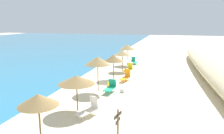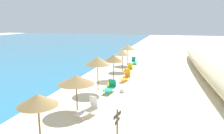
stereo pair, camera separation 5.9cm
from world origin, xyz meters
The scene contains 15 objects.
ground_plane centered at (0.00, 0.00, 0.00)m, with size 160.00×160.00×0.00m, color beige.
beach_umbrella_0 centered at (-9.70, 1.85, 2.17)m, with size 2.01×2.01×2.47m.
beach_umbrella_1 centered at (-5.64, 1.66, 2.14)m, with size 2.48×2.48×2.43m.
beach_umbrella_2 centered at (-1.29, 1.66, 2.67)m, with size 2.22×2.22×3.02m.
beach_umbrella_3 centered at (2.89, 1.39, 2.23)m, with size 2.04×2.04×2.58m.
beach_umbrella_4 centered at (6.96, 1.37, 2.22)m, with size 2.02×2.02×2.51m.
beach_umbrella_5 centered at (10.87, 1.54, 2.47)m, with size 2.20×2.20×2.83m.
lounge_chair_0 centered at (2.58, 0.05, 0.45)m, with size 1.74×0.89×1.18m.
lounge_chair_1 centered at (6.39, 0.51, 0.41)m, with size 1.71×1.02×1.08m.
lounge_chair_2 centered at (11.75, 0.67, 0.38)m, with size 1.67×1.22×0.98m.
lounge_chair_3 centered at (-6.25, 0.57, 0.47)m, with size 1.70×1.13×1.20m.
lounge_chair_4 centered at (-1.31, 0.55, 0.44)m, with size 1.63×0.83×1.05m.
wooden_signpost centered at (-8.73, -1.92, 1.02)m, with size 0.83×0.19×1.71m.
beach_ball centered at (0.44, 1.18, 0.20)m, with size 0.40×0.40×0.40m, color yellow.
cooler_box centered at (-1.02, -0.47, 0.17)m, with size 0.40×0.37×0.34m, color white.
Camera 2 is at (-18.50, -4.35, 5.93)m, focal length 35.11 mm.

